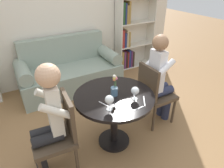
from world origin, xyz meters
The scene contains 16 objects.
ground_plane centered at (0.00, 0.00, 0.00)m, with size 16.00×16.00×0.00m, color olive.
back_wall centered at (0.00, 2.03, 1.35)m, with size 5.20×0.05×2.70m.
round_table centered at (0.00, 0.00, 0.57)m, with size 0.92×0.92×0.71m.
couch centered at (0.00, 1.61, 0.31)m, with size 1.78×0.80×0.92m.
bookshelf_right centered at (1.49, 1.88, 0.69)m, with size 0.86×0.28×1.48m.
chair_left centered at (-0.67, -0.03, 0.49)m, with size 0.45×0.45×0.90m.
chair_right centered at (0.67, 0.08, 0.49)m, with size 0.42×0.42×0.90m.
person_left centered at (-0.76, -0.02, 0.69)m, with size 0.43×0.36×1.26m.
person_right centered at (0.76, 0.08, 0.68)m, with size 0.42×0.34×1.29m.
wine_glass_left centered at (-0.18, -0.20, 0.83)m, with size 0.09×0.09×0.16m.
wine_glass_right centered at (0.16, -0.17, 0.81)m, with size 0.09×0.09×0.15m.
flower_vase centered at (0.00, 0.00, 0.81)m, with size 0.08×0.08×0.26m.
knife_left_setting centered at (-0.18, -0.12, 0.71)m, with size 0.07×0.18×0.00m.
fork_left_setting centered at (0.06, -0.34, 0.71)m, with size 0.19×0.02×0.00m.
knife_right_setting centered at (0.22, -0.26, 0.71)m, with size 0.11×0.16×0.00m.
fork_right_setting centered at (0.18, -0.14, 0.71)m, with size 0.09×0.18×0.00m.
Camera 1 is at (-0.97, -1.63, 1.94)m, focal length 32.00 mm.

